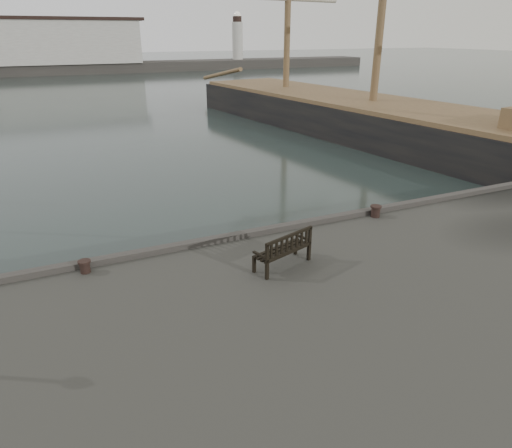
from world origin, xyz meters
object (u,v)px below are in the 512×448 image
(bollard_left, at_px, (85,267))
(bench, at_px, (283,256))
(tall_ship_main, at_px, (370,126))
(bollard_right, at_px, (376,211))

(bollard_left, bearing_deg, bench, -20.79)
(bollard_left, distance_m, tall_ship_main, 29.14)
(tall_ship_main, bearing_deg, bench, -140.64)
(bench, height_order, tall_ship_main, tall_ship_main)
(bollard_right, bearing_deg, bollard_left, -179.85)
(bollard_left, height_order, bollard_right, bollard_right)
(bollard_right, xyz_separation_m, tall_ship_main, (13.33, 17.45, -0.98))
(bench, height_order, bollard_left, bench)
(bench, relative_size, bollard_right, 4.51)
(bollard_left, bearing_deg, bollard_right, 0.15)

